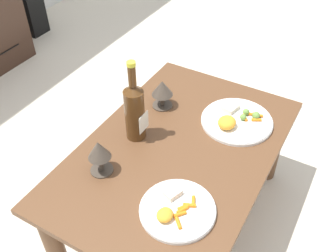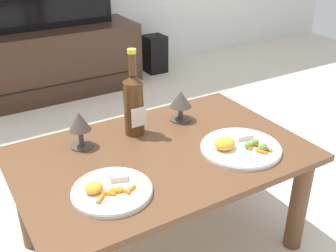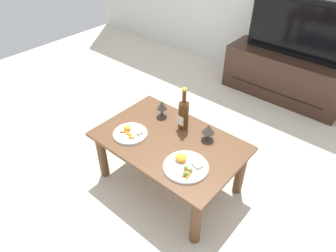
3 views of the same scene
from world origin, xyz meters
The scene contains 8 objects.
ground_plane centered at (0.00, 0.00, 0.00)m, with size 6.40×6.40×0.00m, color beige.
dining_table centered at (0.00, 0.00, 0.36)m, with size 1.03×0.68×0.44m.
floor_speaker centered at (1.01, 1.84, 0.16)m, with size 0.17×0.17×0.31m, color black.
wine_bottle centered at (-0.02, 0.18, 0.57)m, with size 0.08×0.08×0.34m.
goblet_left centered at (-0.23, 0.18, 0.53)m, with size 0.08×0.08×0.14m.
goblet_right centered at (0.20, 0.18, 0.52)m, with size 0.09×0.09×0.13m.
dinner_plate_left centered at (-0.26, -0.13, 0.45)m, with size 0.25×0.25×0.04m.
dinner_plate_right centered at (0.25, -0.13, 0.45)m, with size 0.29×0.29×0.06m.
Camera 1 is at (-0.93, -0.48, 1.46)m, focal length 41.13 mm.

